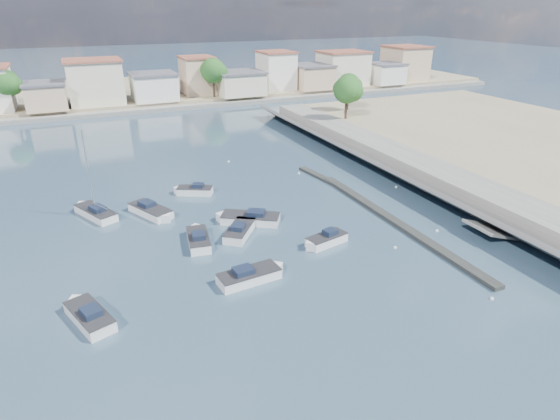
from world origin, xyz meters
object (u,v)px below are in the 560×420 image
(motorboat_c, at_px, (247,219))
(motorboat_b, at_px, (241,230))
(motorboat_f, at_px, (193,191))
(motorboat_h, at_px, (252,276))
(motorboat_g, at_px, (152,212))
(motorboat_d, at_px, (325,241))
(motorboat_e, at_px, (198,239))
(sailboat, at_px, (94,212))
(motorboat_a, at_px, (88,315))

(motorboat_c, bearing_deg, motorboat_b, -124.48)
(motorboat_b, height_order, motorboat_f, same)
(motorboat_b, height_order, motorboat_h, same)
(motorboat_h, bearing_deg, motorboat_c, 71.80)
(motorboat_b, relative_size, motorboat_g, 0.83)
(motorboat_d, height_order, motorboat_h, same)
(motorboat_e, distance_m, sailboat, 12.66)
(motorboat_a, height_order, motorboat_h, same)
(motorboat_a, relative_size, motorboat_h, 0.93)
(motorboat_e, bearing_deg, motorboat_c, 22.24)
(motorboat_a, distance_m, motorboat_e, 12.44)
(motorboat_g, bearing_deg, motorboat_d, -44.27)
(motorboat_c, bearing_deg, motorboat_e, -157.76)
(motorboat_a, xyz_separation_m, motorboat_e, (9.60, 7.90, -0.00))
(motorboat_g, distance_m, sailboat, 5.73)
(motorboat_b, distance_m, motorboat_h, 8.03)
(motorboat_b, relative_size, motorboat_c, 0.79)
(motorboat_f, height_order, motorboat_h, same)
(motorboat_a, height_order, sailboat, sailboat)
(motorboat_f, relative_size, sailboat, 0.47)
(motorboat_f, bearing_deg, motorboat_a, -121.72)
(motorboat_b, bearing_deg, motorboat_d, -39.34)
(motorboat_a, xyz_separation_m, sailboat, (1.59, 17.71, 0.04))
(motorboat_a, distance_m, sailboat, 17.78)
(motorboat_d, bearing_deg, motorboat_b, 140.66)
(motorboat_d, xyz_separation_m, motorboat_h, (-7.90, -2.83, 0.00))
(motorboat_c, height_order, sailboat, sailboat)
(motorboat_a, relative_size, motorboat_b, 1.09)
(motorboat_g, height_order, motorboat_h, same)
(motorboat_e, relative_size, motorboat_g, 0.90)
(motorboat_a, xyz_separation_m, motorboat_g, (6.90, 15.56, 0.00))
(motorboat_b, distance_m, motorboat_d, 7.87)
(sailboat, bearing_deg, motorboat_c, -29.32)
(motorboat_c, bearing_deg, motorboat_d, -56.70)
(motorboat_e, xyz_separation_m, motorboat_f, (2.46, 11.61, -0.00))
(motorboat_c, distance_m, motorboat_f, 9.85)
(motorboat_e, xyz_separation_m, motorboat_g, (-2.70, 7.66, 0.00))
(motorboat_f, bearing_deg, motorboat_c, -72.21)
(motorboat_a, distance_m, motorboat_g, 17.03)
(motorboat_e, bearing_deg, motorboat_d, -25.55)
(motorboat_f, xyz_separation_m, sailboat, (-10.47, -1.81, 0.04))
(motorboat_b, bearing_deg, sailboat, 141.27)
(motorboat_f, bearing_deg, motorboat_d, -65.04)
(motorboat_a, distance_m, motorboat_b, 15.84)
(motorboat_c, distance_m, motorboat_d, 8.47)
(motorboat_b, xyz_separation_m, motorboat_c, (1.43, 2.09, 0.00))
(motorboat_a, bearing_deg, motorboat_c, 33.94)
(motorboat_a, xyz_separation_m, motorboat_c, (15.07, 10.14, 0.00))
(motorboat_h, relative_size, sailboat, 0.60)
(motorboat_b, distance_m, sailboat, 15.44)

